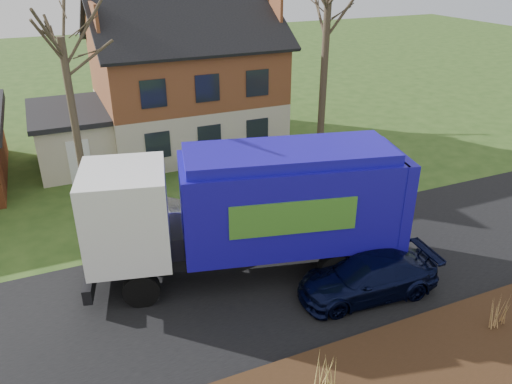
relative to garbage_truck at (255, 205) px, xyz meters
name	(u,v)px	position (x,y,z in m)	size (l,w,h in m)	color
ground	(254,286)	(-0.37, -0.79, -2.53)	(120.00, 120.00, 0.00)	#2B4918
road	(254,286)	(-0.37, -0.79, -2.52)	(80.00, 7.00, 0.02)	black
main_house	(176,73)	(1.12, 13.12, 1.50)	(12.95, 8.95, 9.26)	#C0B39A
garbage_truck	(255,205)	(0.00, 0.00, 0.00)	(10.60, 4.98, 4.39)	black
silver_sedan	(163,221)	(-2.32, 3.31, -1.77)	(1.62, 4.65, 1.53)	#AEB2B6
navy_wagon	(368,277)	(2.73, -2.59, -1.88)	(1.83, 4.50, 1.31)	black
tree_front_west	(55,7)	(-4.67, 7.02, 5.57)	(3.31, 3.31, 9.83)	#453A29
grass_clump_mid	(327,372)	(-0.57, -5.62, -1.72)	(0.37, 0.30, 1.02)	tan
grass_clump_east	(499,311)	(5.02, -5.58, -1.75)	(0.38, 0.32, 0.96)	#AB814B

